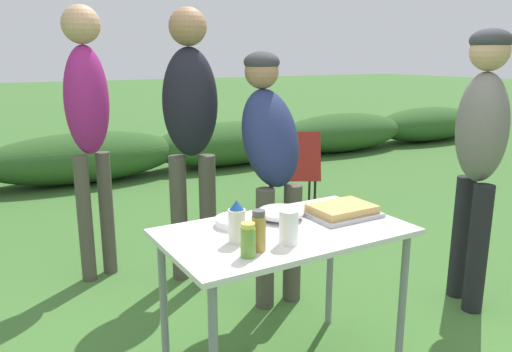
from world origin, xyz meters
The scene contains 14 objects.
shrub_hedge centered at (0.00, 4.39, 0.30)m, with size 14.40×0.90×0.60m.
folding_table centered at (0.00, 0.00, 0.66)m, with size 1.10×0.64×0.74m.
food_tray centered at (0.34, 0.02, 0.77)m, with size 0.33×0.25×0.06m.
plate_stack centered at (-0.16, 0.15, 0.76)m, with size 0.21×0.21×0.04m, color white.
mixing_bowl centered at (0.06, 0.13, 0.77)m, with size 0.23×0.23×0.06m, color silver.
paper_cup_stack centered at (-0.08, -0.16, 0.81)m, with size 0.08×0.08×0.14m, color white.
relish_jar centered at (-0.30, -0.19, 0.81)m, with size 0.06×0.06×0.14m.
mayo_bottle centered at (-0.26, -0.03, 0.83)m, with size 0.07×0.07×0.18m.
spice_jar centered at (-0.23, -0.16, 0.82)m, with size 0.06×0.06×0.17m.
standing_person_in_gray_fleece centered at (0.38, 0.72, 0.95)m, with size 0.37×0.47×1.53m.
standing_person_in_dark_puffer centered at (1.37, 0.04, 1.02)m, with size 0.39×0.44×1.65m.
standing_person_with_beanie centered at (0.07, 1.22, 1.10)m, with size 0.43×0.38×1.79m.
standing_person_in_navy_coat centered at (-0.50, 1.57, 1.14)m, with size 0.35×0.30×1.81m.
camp_chair_green_behind_table centered at (1.43, 2.01, 0.47)m, with size 0.69×0.74×0.83m.
Camera 1 is at (-1.18, -1.77, 1.50)m, focal length 35.00 mm.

